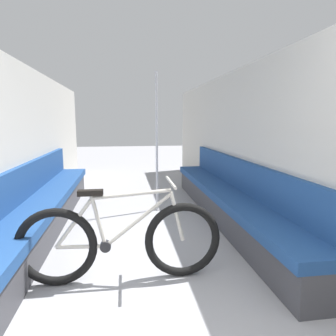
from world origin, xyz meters
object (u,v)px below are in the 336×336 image
bench_seat_row_left (43,208)px  bicycle (121,241)px  bench_seat_row_right (228,200)px  grab_pole_near (157,145)px

bench_seat_row_left → bicycle: bearing=-54.6°
bench_seat_row_right → grab_pole_near: size_ratio=2.05×
bench_seat_row_left → grab_pole_near: size_ratio=2.05×
bench_seat_row_right → bicycle: size_ratio=2.45×
bench_seat_row_left → grab_pole_near: (1.49, 0.60, 0.71)m
bench_seat_row_right → bicycle: 1.96m
bench_seat_row_right → grab_pole_near: grab_pole_near is taller
bench_seat_row_right → grab_pole_near: 1.29m
bench_seat_row_left → bench_seat_row_right: bearing=0.0°
grab_pole_near → bench_seat_row_right: bearing=-33.9°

